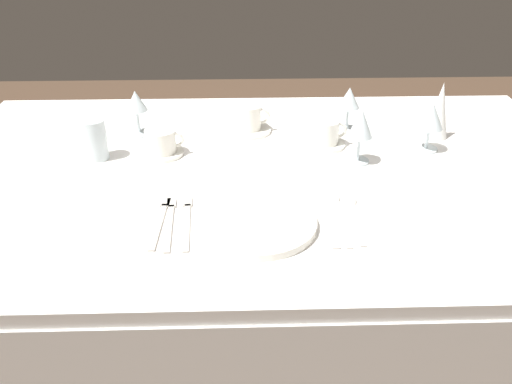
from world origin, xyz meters
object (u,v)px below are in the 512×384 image
(fork_outer, at_px, (187,220))
(wine_glass_left, at_px, (431,118))
(fork_inner, at_px, (170,221))
(drink_tumbler, at_px, (96,142))
(coffee_cup_left, at_px, (325,131))
(wine_glass_right, at_px, (349,101))
(spoon_dessert, at_px, (354,214))
(wine_glass_centre, at_px, (136,104))
(dinner_plate, at_px, (258,223))
(dinner_knife, at_px, (329,223))
(spoon_soup, at_px, (339,213))
(coffee_cup_right, at_px, (249,117))
(fork_salad, at_px, (160,220))
(napkin_folded, at_px, (439,111))
(coffee_cup_far, at_px, (161,141))
(wine_glass_far, at_px, (361,126))

(fork_outer, xyz_separation_m, wine_glass_left, (0.66, 0.36, 0.10))
(fork_inner, bearing_deg, drink_tumbler, 125.15)
(coffee_cup_left, bearing_deg, wine_glass_right, 51.60)
(spoon_dessert, bearing_deg, wine_glass_right, 82.31)
(wine_glass_centre, xyz_separation_m, wine_glass_left, (0.84, -0.14, 0.00))
(dinner_plate, distance_m, dinner_knife, 0.16)
(wine_glass_right, xyz_separation_m, drink_tumbler, (-0.73, -0.17, -0.05))
(dinner_knife, relative_size, spoon_soup, 0.92)
(fork_outer, bearing_deg, spoon_dessert, 2.65)
(coffee_cup_right, bearing_deg, fork_outer, -106.66)
(coffee_cup_left, distance_m, coffee_cup_right, 0.24)
(fork_salad, xyz_separation_m, wine_glass_right, (0.52, 0.50, 0.09))
(fork_inner, relative_size, spoon_soup, 0.97)
(coffee_cup_right, distance_m, napkin_folded, 0.57)
(coffee_cup_far, bearing_deg, fork_inner, -80.53)
(wine_glass_right, bearing_deg, spoon_dessert, -97.69)
(dinner_plate, bearing_deg, wine_glass_right, 61.01)
(dinner_plate, height_order, coffee_cup_right, coffee_cup_right)
(coffee_cup_right, distance_m, wine_glass_left, 0.53)
(fork_inner, height_order, dinner_knife, same)
(wine_glass_far, bearing_deg, spoon_dessert, -102.22)
(fork_salad, relative_size, coffee_cup_far, 2.02)
(fork_inner, bearing_deg, coffee_cup_left, 44.42)
(fork_outer, bearing_deg, wine_glass_far, 32.81)
(dinner_knife, height_order, drink_tumbler, drink_tumbler)
(spoon_soup, xyz_separation_m, napkin_folded, (0.36, 0.42, 0.08))
(spoon_dessert, distance_m, wine_glass_far, 0.30)
(dinner_knife, distance_m, wine_glass_left, 0.52)
(wine_glass_right, distance_m, drink_tumbler, 0.75)
(fork_outer, height_order, spoon_dessert, spoon_dessert)
(wine_glass_centre, bearing_deg, wine_glass_far, -18.17)
(dinner_knife, distance_m, drink_tumbler, 0.69)
(coffee_cup_right, relative_size, wine_glass_far, 0.66)
(coffee_cup_left, bearing_deg, fork_inner, -135.58)
(fork_outer, xyz_separation_m, napkin_folded, (0.71, 0.45, 0.08))
(fork_salad, distance_m, wine_glass_right, 0.72)
(spoon_dessert, bearing_deg, coffee_cup_far, 145.64)
(dinner_plate, xyz_separation_m, wine_glass_far, (0.29, 0.31, 0.10))
(coffee_cup_far, distance_m, wine_glass_far, 0.55)
(wine_glass_centre, relative_size, wine_glass_far, 0.89)
(drink_tumbler, bearing_deg, wine_glass_far, -3.49)
(fork_outer, height_order, coffee_cup_far, coffee_cup_far)
(coffee_cup_right, distance_m, wine_glass_centre, 0.34)
(fork_outer, distance_m, fork_inner, 0.04)
(fork_inner, bearing_deg, fork_salad, 163.80)
(drink_tumbler, bearing_deg, wine_glass_left, 1.68)
(dinner_plate, distance_m, wine_glass_centre, 0.63)
(fork_inner, height_order, napkin_folded, napkin_folded)
(fork_inner, bearing_deg, wine_glass_right, 45.79)
(fork_outer, bearing_deg, wine_glass_right, 48.02)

